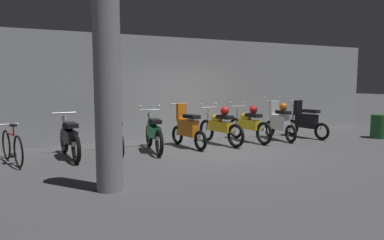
{
  "coord_description": "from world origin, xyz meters",
  "views": [
    {
      "loc": [
        -4.62,
        -7.81,
        1.79
      ],
      "look_at": [
        -0.44,
        0.7,
        0.75
      ],
      "focal_mm": 33.33,
      "sensor_mm": 36.0,
      "label": 1
    }
  ],
  "objects_px": {
    "motorbike_slot_0": "(69,137)",
    "trash_bin": "(379,126)",
    "motorbike_slot_4": "(220,126)",
    "motorbike_slot_6": "(279,121)",
    "support_pillar": "(108,95)",
    "motorbike_slot_2": "(154,132)",
    "motorbike_slot_5": "(249,124)",
    "motorbike_slot_1": "(114,134)",
    "motorbike_slot_3": "(188,128)",
    "bicycle": "(12,147)",
    "motorbike_slot_7": "(305,121)"
  },
  "relations": [
    {
      "from": "motorbike_slot_0",
      "to": "trash_bin",
      "type": "height_order",
      "value": "motorbike_slot_0"
    },
    {
      "from": "motorbike_slot_4",
      "to": "motorbike_slot_6",
      "type": "relative_size",
      "value": 1.16
    },
    {
      "from": "support_pillar",
      "to": "motorbike_slot_2",
      "type": "bearing_deg",
      "value": 57.42
    },
    {
      "from": "motorbike_slot_4",
      "to": "motorbike_slot_5",
      "type": "xyz_separation_m",
      "value": [
        1.02,
        0.04,
        0.0
      ]
    },
    {
      "from": "motorbike_slot_1",
      "to": "trash_bin",
      "type": "distance_m",
      "value": 8.21
    },
    {
      "from": "motorbike_slot_3",
      "to": "support_pillar",
      "type": "bearing_deg",
      "value": -134.02
    },
    {
      "from": "motorbike_slot_6",
      "to": "support_pillar",
      "type": "xyz_separation_m",
      "value": [
        -5.86,
        -2.79,
        1.0
      ]
    },
    {
      "from": "motorbike_slot_3",
      "to": "trash_bin",
      "type": "height_order",
      "value": "motorbike_slot_3"
    },
    {
      "from": "motorbike_slot_0",
      "to": "motorbike_slot_3",
      "type": "xyz_separation_m",
      "value": [
        3.06,
        0.01,
        0.03
      ]
    },
    {
      "from": "trash_bin",
      "to": "motorbike_slot_1",
      "type": "bearing_deg",
      "value": 171.8
    },
    {
      "from": "motorbike_slot_1",
      "to": "motorbike_slot_4",
      "type": "relative_size",
      "value": 1.01
    },
    {
      "from": "motorbike_slot_1",
      "to": "trash_bin",
      "type": "height_order",
      "value": "motorbike_slot_1"
    },
    {
      "from": "motorbike_slot_0",
      "to": "bicycle",
      "type": "relative_size",
      "value": 1.15
    },
    {
      "from": "motorbike_slot_6",
      "to": "bicycle",
      "type": "distance_m",
      "value": 7.33
    },
    {
      "from": "motorbike_slot_1",
      "to": "motorbike_slot_7",
      "type": "height_order",
      "value": "motorbike_slot_7"
    },
    {
      "from": "motorbike_slot_4",
      "to": "motorbike_slot_6",
      "type": "distance_m",
      "value": 2.05
    },
    {
      "from": "motorbike_slot_5",
      "to": "motorbike_slot_6",
      "type": "xyz_separation_m",
      "value": [
        1.02,
        -0.14,
        0.04
      ]
    },
    {
      "from": "bicycle",
      "to": "motorbike_slot_7",
      "type": "bearing_deg",
      "value": -0.55
    },
    {
      "from": "motorbike_slot_1",
      "to": "motorbike_slot_2",
      "type": "bearing_deg",
      "value": -1.15
    },
    {
      "from": "support_pillar",
      "to": "motorbike_slot_4",
      "type": "bearing_deg",
      "value": 37.12
    },
    {
      "from": "motorbike_slot_6",
      "to": "trash_bin",
      "type": "height_order",
      "value": "motorbike_slot_6"
    },
    {
      "from": "motorbike_slot_3",
      "to": "trash_bin",
      "type": "distance_m",
      "value": 6.22
    },
    {
      "from": "motorbike_slot_1",
      "to": "bicycle",
      "type": "bearing_deg",
      "value": 179.41
    },
    {
      "from": "motorbike_slot_2",
      "to": "motorbike_slot_4",
      "type": "bearing_deg",
      "value": 2.77
    },
    {
      "from": "motorbike_slot_2",
      "to": "motorbike_slot_3",
      "type": "xyz_separation_m",
      "value": [
        1.01,
        0.1,
        0.03
      ]
    },
    {
      "from": "motorbike_slot_7",
      "to": "motorbike_slot_4",
      "type": "bearing_deg",
      "value": 177.48
    },
    {
      "from": "motorbike_slot_1",
      "to": "trash_bin",
      "type": "xyz_separation_m",
      "value": [
        8.13,
        -1.17,
        -0.12
      ]
    },
    {
      "from": "motorbike_slot_0",
      "to": "motorbike_slot_1",
      "type": "relative_size",
      "value": 1.0
    },
    {
      "from": "motorbike_slot_1",
      "to": "bicycle",
      "type": "relative_size",
      "value": 1.15
    },
    {
      "from": "motorbike_slot_6",
      "to": "trash_bin",
      "type": "xyz_separation_m",
      "value": [
        3.02,
        -1.15,
        -0.2
      ]
    },
    {
      "from": "motorbike_slot_2",
      "to": "motorbike_slot_6",
      "type": "xyz_separation_m",
      "value": [
        4.08,
        -0.0,
        0.08
      ]
    },
    {
      "from": "motorbike_slot_2",
      "to": "motorbike_slot_5",
      "type": "bearing_deg",
      "value": 2.66
    },
    {
      "from": "motorbike_slot_0",
      "to": "trash_bin",
      "type": "xyz_separation_m",
      "value": [
        9.15,
        -1.24,
        -0.12
      ]
    },
    {
      "from": "motorbike_slot_5",
      "to": "bicycle",
      "type": "xyz_separation_m",
      "value": [
        -6.3,
        -0.1,
        -0.17
      ]
    },
    {
      "from": "motorbike_slot_2",
      "to": "bicycle",
      "type": "height_order",
      "value": "motorbike_slot_2"
    },
    {
      "from": "motorbike_slot_1",
      "to": "motorbike_slot_4",
      "type": "distance_m",
      "value": 3.06
    },
    {
      "from": "motorbike_slot_2",
      "to": "motorbike_slot_7",
      "type": "distance_m",
      "value": 5.09
    },
    {
      "from": "motorbike_slot_0",
      "to": "motorbike_slot_1",
      "type": "xyz_separation_m",
      "value": [
        1.02,
        -0.07,
        0.0
      ]
    },
    {
      "from": "motorbike_slot_1",
      "to": "support_pillar",
      "type": "distance_m",
      "value": 3.1
    },
    {
      "from": "motorbike_slot_0",
      "to": "motorbike_slot_5",
      "type": "bearing_deg",
      "value": 0.55
    },
    {
      "from": "motorbike_slot_2",
      "to": "support_pillar",
      "type": "bearing_deg",
      "value": -122.58
    },
    {
      "from": "motorbike_slot_1",
      "to": "motorbike_slot_6",
      "type": "distance_m",
      "value": 5.1
    },
    {
      "from": "motorbike_slot_5",
      "to": "bicycle",
      "type": "height_order",
      "value": "motorbike_slot_5"
    },
    {
      "from": "motorbike_slot_1",
      "to": "support_pillar",
      "type": "bearing_deg",
      "value": -105.14
    },
    {
      "from": "motorbike_slot_7",
      "to": "support_pillar",
      "type": "distance_m",
      "value": 7.48
    },
    {
      "from": "trash_bin",
      "to": "motorbike_slot_7",
      "type": "bearing_deg",
      "value": 151.04
    },
    {
      "from": "motorbike_slot_3",
      "to": "trash_bin",
      "type": "relative_size",
      "value": 2.27
    },
    {
      "from": "motorbike_slot_1",
      "to": "motorbike_slot_7",
      "type": "xyz_separation_m",
      "value": [
        6.11,
        -0.06,
        0.04
      ]
    },
    {
      "from": "motorbike_slot_3",
      "to": "motorbike_slot_2",
      "type": "bearing_deg",
      "value": -174.31
    },
    {
      "from": "bicycle",
      "to": "support_pillar",
      "type": "bearing_deg",
      "value": -62.71
    }
  ]
}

